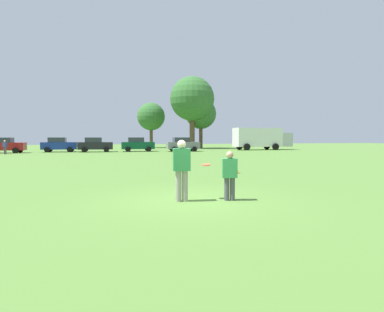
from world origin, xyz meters
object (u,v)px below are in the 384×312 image
(frisbee, at_px, (206,165))
(parked_car_near_left, at_px, (5,145))
(player_thrower, at_px, (182,167))
(parked_car_mid_right, at_px, (137,144))
(bystander_far_jogger, at_px, (5,146))
(parked_car_near_right, at_px, (183,144))
(parked_car_mid_left, at_px, (59,145))
(player_defender, at_px, (230,173))
(parked_car_center, at_px, (95,145))
(traffic_cone, at_px, (236,169))
(box_truck, at_px, (261,138))

(frisbee, height_order, parked_car_near_left, parked_car_near_left)
(player_thrower, bearing_deg, parked_car_mid_right, 87.49)
(player_thrower, bearing_deg, bystander_far_jogger, 113.57)
(parked_car_mid_right, xyz_separation_m, parked_car_near_right, (5.74, -1.23, 0.00))
(parked_car_near_left, xyz_separation_m, parked_car_mid_left, (5.76, 1.32, 0.00))
(player_defender, bearing_deg, parked_car_center, 98.86)
(player_defender, bearing_deg, parked_car_near_left, 114.82)
(frisbee, xyz_separation_m, parked_car_center, (-4.61, 33.21, -0.14))
(player_thrower, relative_size, parked_car_mid_right, 0.43)
(player_defender, distance_m, traffic_cone, 7.46)
(parked_car_near_right, bearing_deg, player_defender, -100.10)
(parked_car_near_right, height_order, box_truck, box_truck)
(parked_car_near_left, bearing_deg, parked_car_mid_right, 1.21)
(player_defender, bearing_deg, box_truck, 62.41)
(parked_car_near_right, xyz_separation_m, bystander_far_jogger, (-20.35, -2.02, -0.05))
(frisbee, relative_size, parked_car_mid_left, 0.06)
(player_defender, distance_m, box_truck, 38.96)
(parked_car_mid_left, bearing_deg, traffic_cone, -65.62)
(traffic_cone, bearing_deg, parked_car_near_right, 83.74)
(frisbee, relative_size, parked_car_mid_right, 0.06)
(parked_car_near_left, bearing_deg, parked_car_near_right, -2.45)
(player_defender, xyz_separation_m, parked_car_mid_left, (-9.63, 34.61, 0.09))
(frisbee, height_order, traffic_cone, frisbee)
(parked_car_near_right, xyz_separation_m, box_truck, (12.27, 2.14, 0.83))
(parked_car_mid_left, xyz_separation_m, box_truck, (27.67, -0.09, 0.83))
(box_truck, distance_m, bystander_far_jogger, 32.89)
(parked_car_near_right, distance_m, bystander_far_jogger, 20.45)
(parked_car_near_left, bearing_deg, frisbee, -65.83)
(player_thrower, relative_size, parked_car_center, 0.43)
(parked_car_near_left, bearing_deg, player_defender, -65.18)
(player_defender, distance_m, parked_car_near_left, 36.68)
(frisbee, xyz_separation_m, parked_car_mid_left, (-9.01, 34.23, -0.14))
(parked_car_mid_left, xyz_separation_m, parked_car_near_right, (15.40, -2.23, 0.00))
(player_defender, bearing_deg, parked_car_mid_right, 89.95)
(player_defender, relative_size, bystander_far_jogger, 0.97)
(player_thrower, distance_m, parked_car_near_right, 32.95)
(bystander_far_jogger, bearing_deg, player_defender, -64.35)
(parked_car_near_right, relative_size, bystander_far_jogger, 2.74)
(parked_car_near_left, bearing_deg, player_thrower, -67.11)
(parked_car_mid_right, bearing_deg, box_truck, 2.88)
(parked_car_mid_left, relative_size, parked_car_center, 1.00)
(frisbee, bearing_deg, parked_car_mid_right, 88.87)
(player_thrower, xyz_separation_m, bystander_far_jogger, (-13.15, 30.14, -0.16))
(parked_car_mid_right, bearing_deg, parked_car_mid_left, 174.12)
(parked_car_center, bearing_deg, parked_car_near_right, -6.24)
(bystander_far_jogger, bearing_deg, parked_car_near_left, 105.55)
(parked_car_near_left, xyz_separation_m, parked_car_near_right, (21.16, -0.91, 0.00))
(player_defender, xyz_separation_m, parked_car_near_right, (5.77, 32.38, 0.09))
(frisbee, bearing_deg, parked_car_near_right, 78.71)
(player_thrower, height_order, box_truck, box_truck)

